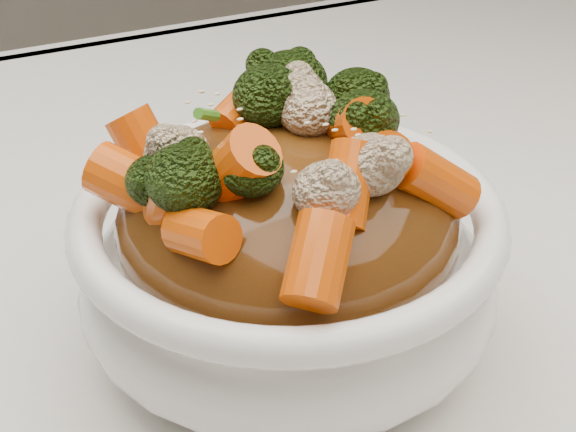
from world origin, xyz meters
name	(u,v)px	position (x,y,z in m)	size (l,w,h in m)	color
tablecloth	(323,344)	(0.00, 0.00, 0.73)	(1.20, 0.80, 0.04)	silver
bowl	(288,269)	(-0.02, -0.01, 0.79)	(0.19, 0.19, 0.07)	white
sauce_base	(288,221)	(-0.02, -0.01, 0.81)	(0.15, 0.15, 0.08)	#4F2A0D
carrots	(288,108)	(-0.02, -0.01, 0.87)	(0.15, 0.15, 0.04)	#E35307
broccoli	(288,110)	(-0.02, -0.01, 0.87)	(0.15, 0.15, 0.04)	black
cauliflower	(288,114)	(-0.02, -0.01, 0.87)	(0.15, 0.15, 0.03)	#D3B790
scallions	(288,106)	(-0.02, -0.01, 0.87)	(0.11, 0.11, 0.02)	#408D20
sesame_seeds	(288,106)	(-0.02, -0.01, 0.87)	(0.14, 0.14, 0.01)	beige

